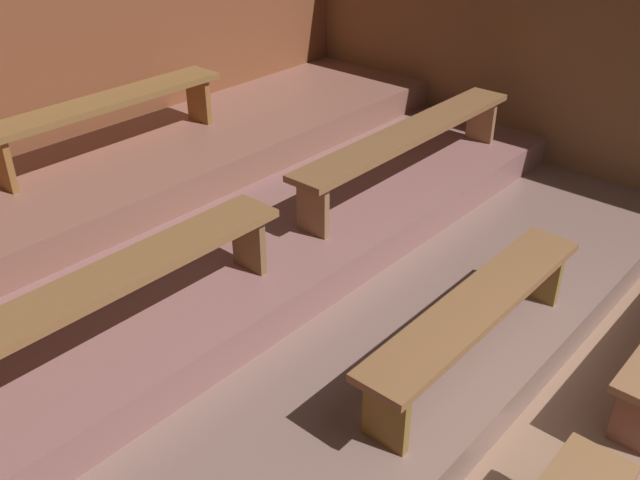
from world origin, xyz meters
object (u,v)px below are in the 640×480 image
object	(u,v)px
bench_middle_left	(86,297)
bench_upper_center	(107,108)
bench_lower_center	(477,311)
bench_middle_right	(409,138)

from	to	relation	value
bench_middle_left	bench_upper_center	distance (m)	2.24
bench_upper_center	bench_lower_center	bearing A→B (deg)	-86.19
bench_middle_left	bench_upper_center	size ratio (longest dim) A/B	1.25
bench_middle_right	bench_middle_left	bearing A→B (deg)	180.00
bench_middle_left	bench_upper_center	world-z (taller)	bench_upper_center
bench_lower_center	bench_middle_left	bearing A→B (deg)	137.82
bench_middle_right	bench_upper_center	world-z (taller)	bench_upper_center
bench_middle_left	bench_middle_right	size ratio (longest dim) A/B	1.00
bench_lower_center	bench_upper_center	bearing A→B (deg)	93.81
bench_lower_center	bench_middle_left	xyz separation A→B (m)	(-1.57, 1.42, 0.26)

